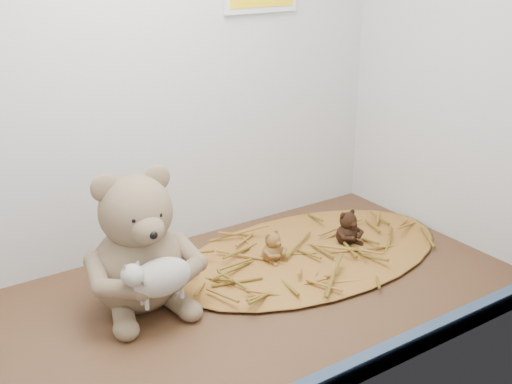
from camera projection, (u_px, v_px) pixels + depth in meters
alcove_shell at (181, 54)px, 106.88cm from camera, size 120.40×60.20×90.40cm
straw_bed at (310, 253)px, 136.50cm from camera, size 64.24×37.30×1.24cm
main_teddy at (137, 240)px, 113.59cm from camera, size 22.76×23.85×26.31cm
toy_lamb at (161, 277)px, 107.45cm from camera, size 14.20×8.66×9.17cm
mini_teddy_tan at (272, 245)px, 131.30cm from camera, size 6.47×6.69×6.59cm
mini_teddy_brown at (347, 226)px, 138.64cm from camera, size 6.36×6.70×7.67cm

